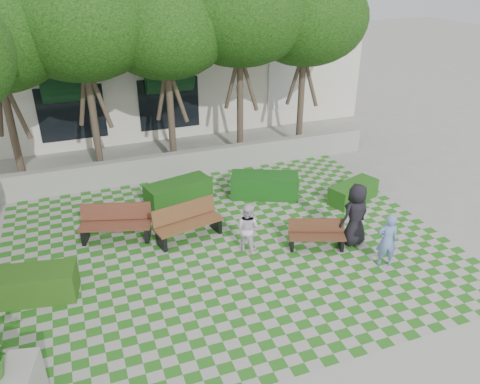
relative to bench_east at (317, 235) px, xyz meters
name	(u,v)px	position (x,y,z in m)	size (l,w,h in m)	color
ground	(242,267)	(-2.25, -0.17, -0.39)	(90.00, 90.00, 0.00)	gray
lawn	(230,247)	(-2.25, 0.83, -0.38)	(12.00, 12.00, 0.00)	#2B721E
retaining_wall	(182,164)	(-2.25, 6.03, 0.06)	(15.00, 0.36, 0.90)	#9E9B93
bench_east	(317,235)	(0.00, 0.00, 0.00)	(1.62, 1.03, 0.81)	#522E1C
bench_mid	(188,223)	(-3.19, 1.73, 0.10)	(2.05, 1.06, 1.03)	brown
bench_west	(116,224)	(-5.10, 2.39, 0.11)	(2.07, 1.19, 1.03)	brown
hedge_east	(353,192)	(2.52, 2.06, -0.08)	(1.78, 0.71, 0.62)	#1C4E15
hedge_midright	(265,185)	(-0.10, 3.39, 0.00)	(2.22, 0.89, 0.78)	#134914
hedge_midleft	(178,192)	(-2.92, 3.95, -0.02)	(2.12, 0.85, 0.74)	#184B14
hedge_west	(29,285)	(-7.35, 0.44, -0.02)	(2.12, 0.85, 0.74)	#224C14
person_blue	(387,240)	(1.26, -1.35, 0.35)	(0.54, 0.36, 1.49)	#718CCE
person_dark	(356,215)	(1.08, -0.16, 0.51)	(0.88, 0.58, 1.81)	black
person_white	(247,228)	(-1.83, 0.54, 0.32)	(0.69, 0.53, 1.41)	white
tree_row	(116,32)	(-4.11, 5.78, 4.79)	(17.70, 13.40, 7.41)	#47382B
building	(159,64)	(-1.32, 13.91, 2.13)	(18.00, 8.92, 5.15)	silver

